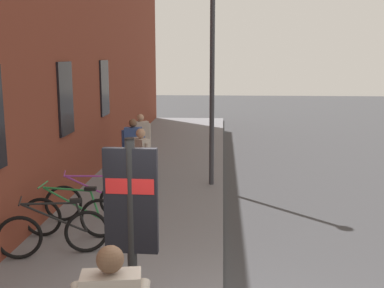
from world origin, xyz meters
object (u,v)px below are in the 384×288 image
Objects in this scene: pedestrian_crossing_street at (141,156)px; pedestrian_near_bus at (141,135)px; bicycle_mid_rack at (54,233)px; transit_info_sign at (131,215)px; bicycle_beside_lamp at (71,216)px; pedestrian_by_facade at (133,142)px; bicycle_under_window at (91,200)px; street_lamp at (212,56)px.

pedestrian_near_bus is (3.10, 0.54, -0.03)m from pedestrian_crossing_street.
bicycle_mid_rack is 3.34m from transit_info_sign.
pedestrian_by_facade reaches higher than bicycle_beside_lamp.
transit_info_sign is 1.55× the size of pedestrian_near_bus.
bicycle_beside_lamp is 1.03× the size of bicycle_under_window.
bicycle_under_window is 4.59m from street_lamp.
transit_info_sign is at bearing -171.20° from pedestrian_crossing_street.
pedestrian_crossing_street reaches higher than bicycle_under_window.
pedestrian_crossing_street is 1.01× the size of pedestrian_by_facade.
bicycle_mid_rack is at bearing 165.10° from pedestrian_crossing_street.
transit_info_sign is at bearing 174.73° from street_lamp.
pedestrian_near_bus is 0.29× the size of street_lamp.
pedestrian_near_bus is at bearing -2.63° from bicycle_under_window.
bicycle_under_window is 1.08× the size of pedestrian_by_facade.
pedestrian_crossing_street is (5.83, 0.90, -0.62)m from transit_info_sign.
bicycle_beside_lamp is 1.10× the size of pedestrian_crossing_street.
pedestrian_crossing_street is at bearing -19.02° from bicycle_beside_lamp.
bicycle_under_window is at bearing 140.41° from street_lamp.
street_lamp is (-0.45, -2.06, 2.23)m from pedestrian_by_facade.
bicycle_beside_lamp is 3.99m from transit_info_sign.
pedestrian_by_facade is at bearing 77.80° from street_lamp.
bicycle_mid_rack is at bearing 175.75° from pedestrian_by_facade.
bicycle_beside_lamp is at bearing 175.24° from pedestrian_by_facade.
pedestrian_near_bus is 3.57m from street_lamp.
transit_info_sign reaches higher than bicycle_mid_rack.
pedestrian_crossing_street is at bearing -26.46° from bicycle_under_window.
pedestrian_by_facade is 0.29× the size of street_lamp.
street_lamp is (-1.81, -2.10, 2.26)m from pedestrian_near_bus.
transit_info_sign reaches higher than pedestrian_crossing_street.
pedestrian_by_facade is (1.73, 0.50, -0.01)m from pedestrian_crossing_street.
pedestrian_by_facade is (4.20, -0.35, 0.58)m from bicycle_beside_lamp.
pedestrian_crossing_street is 1.03× the size of pedestrian_near_bus.
bicycle_mid_rack and bicycle_under_window have the same top height.
transit_info_sign reaches higher than pedestrian_near_bus.
transit_info_sign is (-3.37, -1.75, 1.21)m from bicycle_beside_lamp.
pedestrian_crossing_street is at bearing -14.90° from bicycle_mid_rack.
bicycle_mid_rack is 0.71× the size of transit_info_sign.
pedestrian_near_bus is 0.98× the size of pedestrian_by_facade.
street_lamp reaches higher than transit_info_sign.
pedestrian_near_bus is at bearing 9.18° from transit_info_sign.
street_lamp is (7.12, -0.66, 1.60)m from transit_info_sign.
pedestrian_by_facade reaches higher than bicycle_under_window.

